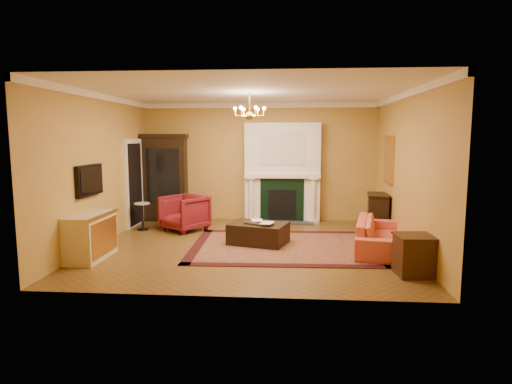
# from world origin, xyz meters

# --- Properties ---
(floor) EXTENTS (6.00, 5.50, 0.02)m
(floor) POSITION_xyz_m (0.00, 0.00, -0.01)
(floor) COLOR brown
(floor) RESTS_ON ground
(ceiling) EXTENTS (6.00, 5.50, 0.02)m
(ceiling) POSITION_xyz_m (0.00, 0.00, 3.01)
(ceiling) COLOR white
(ceiling) RESTS_ON wall_back
(wall_back) EXTENTS (6.00, 0.02, 3.00)m
(wall_back) POSITION_xyz_m (0.00, 2.76, 1.50)
(wall_back) COLOR #C09244
(wall_back) RESTS_ON floor
(wall_front) EXTENTS (6.00, 0.02, 3.00)m
(wall_front) POSITION_xyz_m (0.00, -2.76, 1.50)
(wall_front) COLOR #C09244
(wall_front) RESTS_ON floor
(wall_left) EXTENTS (0.02, 5.50, 3.00)m
(wall_left) POSITION_xyz_m (-3.01, 0.00, 1.50)
(wall_left) COLOR #C09244
(wall_left) RESTS_ON floor
(wall_right) EXTENTS (0.02, 5.50, 3.00)m
(wall_right) POSITION_xyz_m (3.01, 0.00, 1.50)
(wall_right) COLOR #C09244
(wall_right) RESTS_ON floor
(fireplace) EXTENTS (1.90, 0.70, 2.50)m
(fireplace) POSITION_xyz_m (0.60, 2.57, 1.19)
(fireplace) COLOR white
(fireplace) RESTS_ON wall_back
(crown_molding) EXTENTS (6.00, 5.50, 0.12)m
(crown_molding) POSITION_xyz_m (0.00, 0.96, 2.94)
(crown_molding) COLOR white
(crown_molding) RESTS_ON ceiling
(doorway) EXTENTS (0.08, 1.05, 2.10)m
(doorway) POSITION_xyz_m (-2.95, 1.70, 1.05)
(doorway) COLOR silver
(doorway) RESTS_ON wall_left
(tv_panel) EXTENTS (0.09, 0.95, 0.58)m
(tv_panel) POSITION_xyz_m (-2.95, -0.60, 1.35)
(tv_panel) COLOR black
(tv_panel) RESTS_ON wall_left
(gilt_mirror) EXTENTS (0.06, 0.76, 1.05)m
(gilt_mirror) POSITION_xyz_m (2.97, 1.40, 1.65)
(gilt_mirror) COLOR gold
(gilt_mirror) RESTS_ON wall_right
(chandelier) EXTENTS (0.63, 0.55, 0.53)m
(chandelier) POSITION_xyz_m (-0.00, 0.00, 2.61)
(chandelier) COLOR gold
(chandelier) RESTS_ON ceiling
(oriental_rug) EXTENTS (3.74, 2.85, 0.01)m
(oriental_rug) POSITION_xyz_m (0.70, -0.03, 0.01)
(oriental_rug) COLOR #4E1011
(oriental_rug) RESTS_ON floor
(china_cabinet) EXTENTS (1.09, 0.54, 2.13)m
(china_cabinet) POSITION_xyz_m (-2.40, 2.49, 1.06)
(china_cabinet) COLOR black
(china_cabinet) RESTS_ON floor
(wingback_armchair) EXTENTS (1.19, 1.18, 0.90)m
(wingback_armchair) POSITION_xyz_m (-1.63, 1.29, 0.45)
(wingback_armchair) COLOR maroon
(wingback_armchair) RESTS_ON floor
(pedestal_table) EXTENTS (0.36, 0.36, 0.64)m
(pedestal_table) POSITION_xyz_m (-2.61, 1.23, 0.37)
(pedestal_table) COLOR black
(pedestal_table) RESTS_ON floor
(commode) EXTENTS (0.53, 1.10, 0.81)m
(commode) POSITION_xyz_m (-2.73, -1.12, 0.41)
(commode) COLOR beige
(commode) RESTS_ON floor
(coral_sofa) EXTENTS (1.00, 2.12, 0.80)m
(coral_sofa) POSITION_xyz_m (2.49, -0.14, 0.40)
(coral_sofa) COLOR #D66743
(coral_sofa) RESTS_ON floor
(end_table) EXTENTS (0.56, 0.56, 0.61)m
(end_table) POSITION_xyz_m (2.72, -1.62, 0.30)
(end_table) COLOR #371B0F
(end_table) RESTS_ON floor
(console_table) EXTENTS (0.54, 0.82, 0.85)m
(console_table) POSITION_xyz_m (2.78, 1.44, 0.42)
(console_table) COLOR black
(console_table) RESTS_ON floor
(leather_ottoman) EXTENTS (1.28, 1.08, 0.41)m
(leather_ottoman) POSITION_xyz_m (0.16, 0.16, 0.22)
(leather_ottoman) COLOR black
(leather_ottoman) RESTS_ON oriental_rug
(ottoman_tray) EXTENTS (0.55, 0.52, 0.03)m
(ottoman_tray) POSITION_xyz_m (0.15, 0.11, 0.44)
(ottoman_tray) COLOR black
(ottoman_tray) RESTS_ON leather_ottoman
(book_a) EXTENTS (0.22, 0.07, 0.30)m
(book_a) POSITION_xyz_m (0.02, 0.18, 0.60)
(book_a) COLOR gray
(book_a) RESTS_ON ottoman_tray
(book_b) EXTENTS (0.23, 0.08, 0.32)m
(book_b) POSITION_xyz_m (0.23, 0.00, 0.61)
(book_b) COLOR gray
(book_b) RESTS_ON ottoman_tray
(topiary_left) EXTENTS (0.17, 0.17, 0.45)m
(topiary_left) POSITION_xyz_m (-0.08, 2.53, 1.48)
(topiary_left) COLOR gray
(topiary_left) RESTS_ON fireplace
(topiary_right) EXTENTS (0.17, 0.17, 0.46)m
(topiary_right) POSITION_xyz_m (1.30, 2.53, 1.48)
(topiary_right) COLOR gray
(topiary_right) RESTS_ON fireplace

